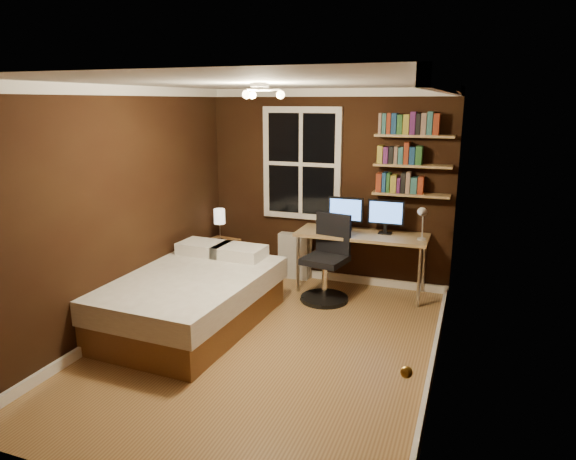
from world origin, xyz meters
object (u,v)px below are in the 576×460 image
(office_chair, at_px, (327,268))
(radiator, at_px, (294,256))
(bed, at_px, (188,298))
(monitor_right, at_px, (386,217))
(desk_lamp, at_px, (422,223))
(nightstand, at_px, (221,258))
(desk, at_px, (362,238))
(bedside_lamp, at_px, (220,225))
(monitor_left, at_px, (346,214))

(office_chair, bearing_deg, radiator, 147.31)
(radiator, height_order, office_chair, office_chair)
(bed, relative_size, monitor_right, 4.79)
(office_chair, bearing_deg, desk_lamp, 24.80)
(nightstand, distance_m, desk, 1.98)
(nightstand, distance_m, desk_lamp, 2.75)
(bed, bearing_deg, office_chair, 47.18)
(office_chair, bearing_deg, bed, -124.18)
(bedside_lamp, height_order, radiator, bedside_lamp)
(nightstand, relative_size, monitor_left, 1.15)
(nightstand, xyz_separation_m, desk, (1.93, 0.08, 0.45))
(bed, bearing_deg, nightstand, 106.88)
(nightstand, distance_m, monitor_left, 1.85)
(desk_lamp, distance_m, office_chair, 1.23)
(bed, xyz_separation_m, monitor_left, (1.30, 1.68, 0.67))
(bedside_lamp, xyz_separation_m, desk_lamp, (2.65, -0.06, 0.25))
(bed, distance_m, radiator, 1.89)
(nightstand, relative_size, radiator, 0.82)
(monitor_left, height_order, monitor_right, same)
(bed, height_order, monitor_left, monitor_left)
(nightstand, relative_size, desk, 0.32)
(bed, xyz_separation_m, monitor_right, (1.80, 1.68, 0.67))
(bed, xyz_separation_m, office_chair, (1.21, 1.20, 0.10))
(bed, distance_m, monitor_left, 2.23)
(bedside_lamp, xyz_separation_m, radiator, (0.96, 0.29, -0.42))
(office_chair, bearing_deg, bedside_lamp, 179.71)
(bedside_lamp, distance_m, monitor_left, 1.72)
(desk_lamp, height_order, office_chair, desk_lamp)
(nightstand, distance_m, radiator, 1.01)
(bedside_lamp, relative_size, desk, 0.27)
(bedside_lamp, distance_m, radiator, 1.09)
(monitor_right, distance_m, office_chair, 0.96)
(radiator, distance_m, monitor_left, 1.00)
(desk_lamp, bearing_deg, bedside_lamp, 178.64)
(bed, relative_size, desk_lamp, 4.82)
(bedside_lamp, height_order, office_chair, office_chair)
(desk_lamp, bearing_deg, nightstand, 178.64)
(monitor_right, xyz_separation_m, desk_lamp, (0.46, -0.22, 0.01))
(bed, relative_size, monitor_left, 4.79)
(desk, bearing_deg, nightstand, -177.67)
(desk_lamp, bearing_deg, monitor_right, 154.04)
(monitor_left, bearing_deg, bed, -127.85)
(radiator, bearing_deg, bedside_lamp, -163.41)
(bedside_lamp, bearing_deg, desk, 2.33)
(nightstand, height_order, office_chair, office_chair)
(bed, bearing_deg, radiator, 74.84)
(monitor_right, xyz_separation_m, office_chair, (-0.60, -0.48, -0.57))
(desk, distance_m, desk_lamp, 0.79)
(bed, distance_m, desk, 2.25)
(monitor_left, height_order, office_chair, monitor_left)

